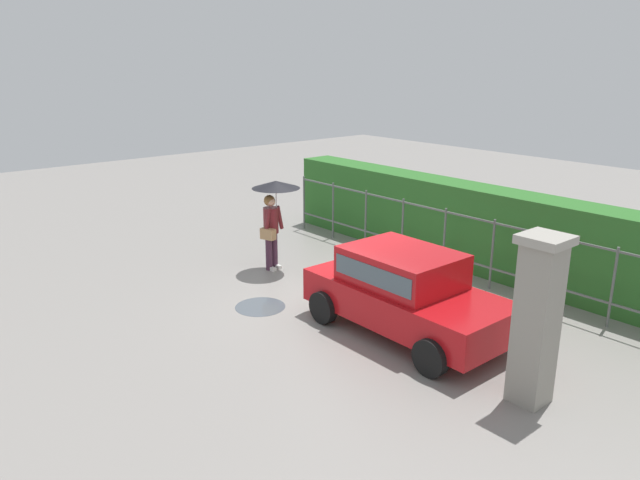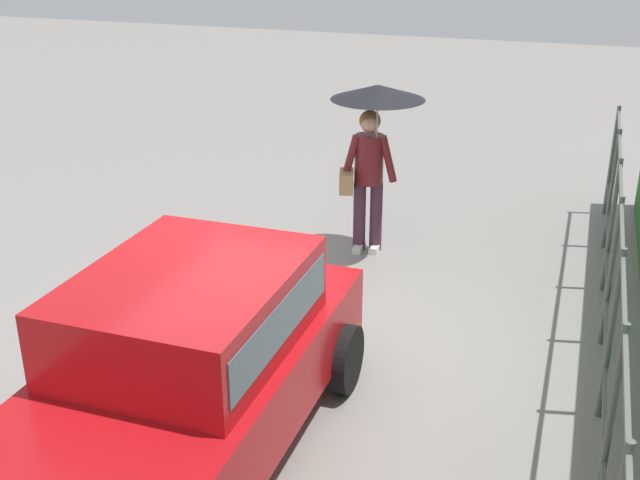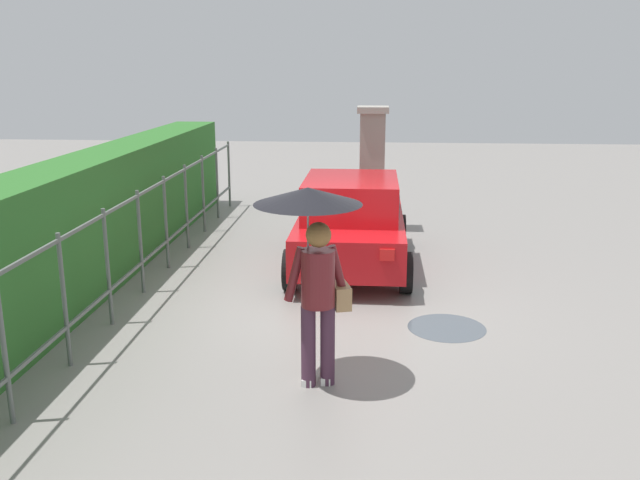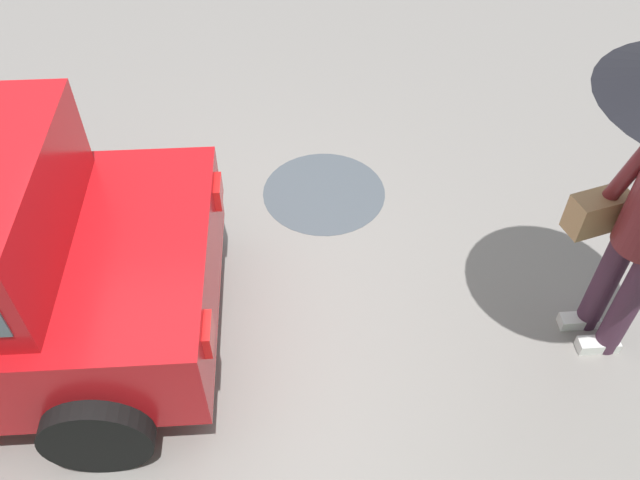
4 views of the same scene
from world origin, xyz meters
name	(u,v)px [view 2 (image 2 of 4)]	position (x,y,z in m)	size (l,w,h in m)	color
ground_plane	(286,347)	(0.00, 0.00, 0.00)	(40.00, 40.00, 0.00)	gray
car	(187,360)	(1.69, -0.11, 0.80)	(3.75, 1.88, 1.48)	#B71116
pedestrian	(373,129)	(-2.48, 0.15, 1.53)	(1.08, 1.08, 2.05)	#47283D
fence_section	(612,367)	(0.82, 2.84, 0.83)	(11.21, 0.05, 1.50)	#59605B
puddle_near	(195,288)	(-0.86, -1.39, 0.00)	(0.98, 0.98, 0.00)	#4C545B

